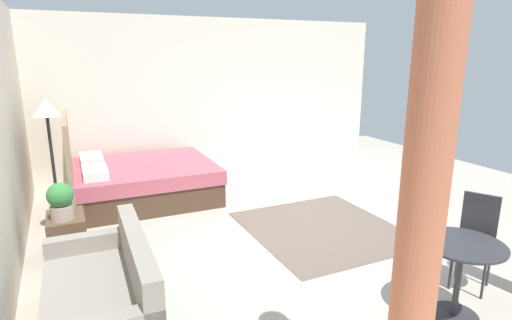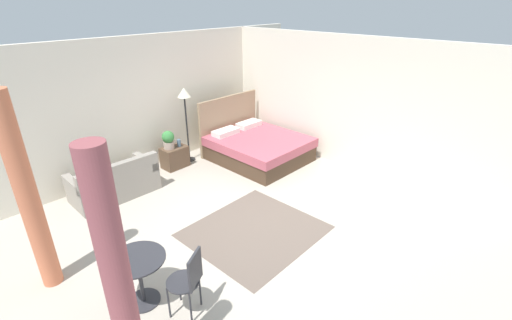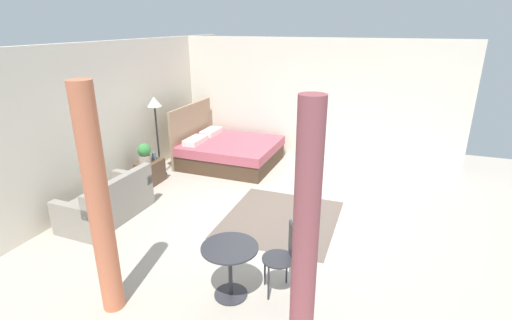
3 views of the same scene
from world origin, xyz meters
TOP-DOWN VIEW (x-y plane):
  - ground_plane at (0.00, 0.00)m, footprint 9.21×9.62m
  - wall_right at (3.11, 0.00)m, footprint 0.12×6.62m
  - area_rug at (-0.19, -0.17)m, footprint 2.00×1.83m
  - bed at (1.96, 1.75)m, footprint 1.85×2.10m
  - couch at (-1.15, 2.56)m, footprint 1.55×0.84m
  - nightstand at (0.38, 2.80)m, footprint 0.55×0.38m
  - potted_plant at (0.28, 2.82)m, footprint 0.27×0.27m
  - vase at (0.50, 2.76)m, footprint 0.09×0.09m
  - floor_lamp at (0.83, 2.87)m, footprint 0.29×0.29m
  - balcony_table at (-2.21, -0.14)m, footprint 0.68×0.68m
  - cafe_chair_near_window at (-1.91, -0.73)m, footprint 0.54×0.54m
  - curtain_right at (-2.86, 1.07)m, footprint 0.24×0.24m

SIDE VIEW (x-z plane):
  - ground_plane at x=0.00m, z-range -0.02..0.00m
  - area_rug at x=-0.19m, z-range 0.00..0.01m
  - nightstand at x=0.38m, z-range 0.00..0.48m
  - couch at x=-1.15m, z-range -0.12..0.66m
  - bed at x=1.96m, z-range -0.36..0.99m
  - balcony_table at x=-2.21m, z-range 0.14..0.82m
  - cafe_chair_near_window at x=-1.91m, z-range 0.09..0.99m
  - vase at x=0.50m, z-range 0.48..0.64m
  - potted_plant at x=0.28m, z-range 0.49..0.89m
  - curtain_right at x=-2.86m, z-range 0.00..2.63m
  - wall_right at x=3.11m, z-range 0.00..2.82m
  - floor_lamp at x=0.83m, z-range 0.57..2.28m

